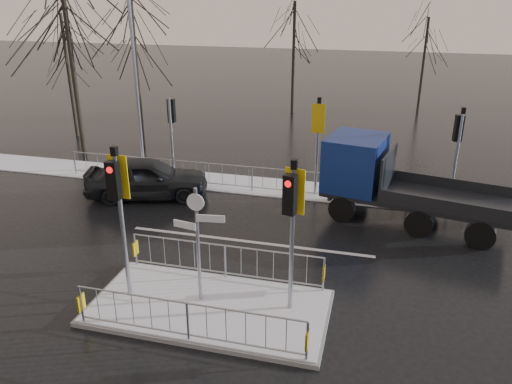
% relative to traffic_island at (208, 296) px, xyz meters
% --- Properties ---
extents(ground, '(120.00, 120.00, 0.00)m').
position_rel_traffic_island_xyz_m(ground, '(0.01, -0.01, -0.39)').
color(ground, black).
rests_on(ground, ground).
extents(snow_verge, '(30.00, 2.00, 0.04)m').
position_rel_traffic_island_xyz_m(snow_verge, '(0.01, 8.59, -0.37)').
color(snow_verge, white).
rests_on(snow_verge, ground).
extents(lane_markings, '(8.00, 11.38, 0.01)m').
position_rel_traffic_island_xyz_m(lane_markings, '(0.01, -0.34, -0.39)').
color(lane_markings, silver).
rests_on(lane_markings, ground).
extents(traffic_island, '(6.00, 3.04, 4.15)m').
position_rel_traffic_island_xyz_m(traffic_island, '(0.00, 0.00, 0.00)').
color(traffic_island, slate).
rests_on(traffic_island, ground).
extents(far_kerb_fixtures, '(18.00, 0.65, 3.83)m').
position_rel_traffic_island_xyz_m(far_kerb_fixtures, '(0.31, 8.08, 0.63)').
color(far_kerb_fixtures, '#90969D').
rests_on(far_kerb_fixtures, ground).
extents(car_far_lane, '(4.98, 3.12, 1.58)m').
position_rel_traffic_island_xyz_m(car_far_lane, '(-4.79, 6.45, 0.40)').
color(car_far_lane, black).
rests_on(car_far_lane, ground).
extents(flatbed_truck, '(6.45, 3.43, 2.84)m').
position_rel_traffic_island_xyz_m(flatbed_truck, '(3.90, 6.83, 1.12)').
color(flatbed_truck, black).
rests_on(flatbed_truck, ground).
extents(tree_near_a, '(4.75, 4.75, 8.97)m').
position_rel_traffic_island_xyz_m(tree_near_a, '(-10.49, 10.99, 5.72)').
color(tree_near_a, black).
rests_on(tree_near_a, ground).
extents(tree_near_b, '(4.00, 4.00, 7.55)m').
position_rel_traffic_island_xyz_m(tree_near_b, '(-7.99, 12.49, 4.76)').
color(tree_near_b, black).
rests_on(tree_near_b, ground).
extents(tree_near_c, '(3.50, 3.50, 6.61)m').
position_rel_traffic_island_xyz_m(tree_near_c, '(-12.49, 13.49, 4.11)').
color(tree_near_c, black).
rests_on(tree_near_c, ground).
extents(tree_far_a, '(3.75, 3.75, 7.08)m').
position_rel_traffic_island_xyz_m(tree_far_a, '(-1.99, 21.99, 4.43)').
color(tree_far_a, black).
rests_on(tree_far_a, ground).
extents(tree_far_b, '(3.25, 3.25, 6.14)m').
position_rel_traffic_island_xyz_m(tree_far_b, '(6.01, 23.99, 3.79)').
color(tree_far_b, black).
rests_on(tree_far_b, ground).
extents(street_lamp_left, '(1.25, 0.18, 8.20)m').
position_rel_traffic_island_xyz_m(street_lamp_left, '(-6.42, 9.49, 4.10)').
color(street_lamp_left, '#90969D').
rests_on(street_lamp_left, ground).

